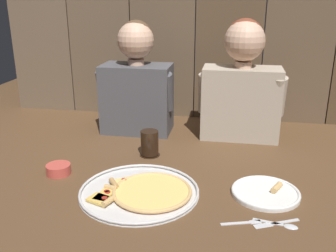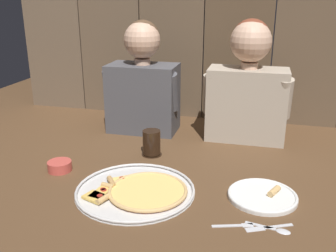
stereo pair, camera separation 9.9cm
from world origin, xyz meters
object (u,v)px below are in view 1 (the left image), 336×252
(drinking_glass, at_px, (150,143))
(diner_left, at_px, (137,82))
(dipping_bowl, at_px, (58,169))
(diner_right, at_px, (242,83))
(pizza_tray, at_px, (143,191))
(dinner_plate, at_px, (266,192))

(drinking_glass, height_order, diner_left, diner_left)
(dipping_bowl, relative_size, diner_right, 0.17)
(pizza_tray, xyz_separation_m, drinking_glass, (-0.05, 0.34, 0.05))
(diner_right, bearing_deg, pizza_tray, -117.54)
(diner_left, xyz_separation_m, diner_right, (0.52, 0.00, 0.02))
(dinner_plate, xyz_separation_m, diner_left, (-0.62, 0.58, 0.25))
(dinner_plate, height_order, diner_left, diner_left)
(diner_left, bearing_deg, dipping_bowl, -108.53)
(drinking_glass, xyz_separation_m, diner_right, (0.39, 0.31, 0.22))
(dinner_plate, relative_size, dipping_bowl, 2.52)
(drinking_glass, relative_size, dipping_bowl, 1.18)
(pizza_tray, bearing_deg, diner_left, 105.88)
(pizza_tray, height_order, drinking_glass, drinking_glass)
(dipping_bowl, xyz_separation_m, diner_left, (0.18, 0.55, 0.24))
(diner_right, bearing_deg, diner_left, -179.96)
(drinking_glass, bearing_deg, dinner_plate, -29.27)
(pizza_tray, relative_size, drinking_glass, 3.81)
(drinking_glass, distance_m, diner_right, 0.54)
(pizza_tray, distance_m, dinner_plate, 0.44)
(pizza_tray, height_order, diner_right, diner_right)
(dipping_bowl, distance_m, diner_right, 0.93)
(dipping_bowl, bearing_deg, dinner_plate, -1.91)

